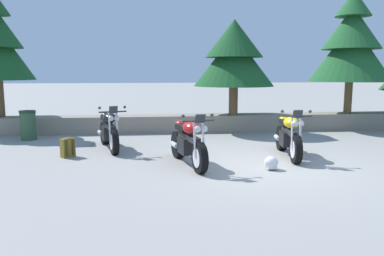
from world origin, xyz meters
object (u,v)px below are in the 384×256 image
object	(u,v)px
motorcycle_red_centre	(188,143)
rider_backpack	(68,147)
pine_tree_mid_right	(351,43)
motorcycle_yellow_far_right	(289,136)
rider_helmet	(271,163)
trash_bin	(28,125)
motorcycle_black_near_left	(109,131)
pine_tree_mid_left	(234,54)

from	to	relation	value
motorcycle_red_centre	rider_backpack	distance (m)	2.95
rider_backpack	pine_tree_mid_right	distance (m)	9.77
motorcycle_red_centre	rider_backpack	world-z (taller)	motorcycle_red_centre
motorcycle_yellow_far_right	rider_helmet	size ratio (longest dim) A/B	7.37
motorcycle_red_centre	trash_bin	size ratio (longest dim) A/B	2.38
pine_tree_mid_right	motorcycle_red_centre	bearing A→B (deg)	-143.07
motorcycle_yellow_far_right	pine_tree_mid_right	size ratio (longest dim) A/B	0.50
motorcycle_black_near_left	pine_tree_mid_right	distance (m)	8.64
pine_tree_mid_left	motorcycle_black_near_left	bearing A→B (deg)	-146.15
pine_tree_mid_left	trash_bin	bearing A→B (deg)	-171.66
motorcycle_red_centre	pine_tree_mid_right	bearing A→B (deg)	36.93
motorcycle_yellow_far_right	motorcycle_red_centre	bearing A→B (deg)	-166.79
motorcycle_red_centre	rider_helmet	size ratio (longest dim) A/B	7.30
pine_tree_mid_left	rider_backpack	bearing A→B (deg)	-144.22
motorcycle_black_near_left	motorcycle_yellow_far_right	world-z (taller)	same
motorcycle_red_centre	rider_helmet	world-z (taller)	motorcycle_red_centre
pine_tree_mid_right	motorcycle_yellow_far_right	bearing A→B (deg)	-132.24
rider_backpack	pine_tree_mid_left	bearing A→B (deg)	35.78
pine_tree_mid_left	trash_bin	distance (m)	6.71
rider_helmet	pine_tree_mid_right	xyz separation A→B (m)	(4.37, 5.08, 2.79)
rider_helmet	motorcycle_black_near_left	bearing A→B (deg)	144.88
motorcycle_red_centre	pine_tree_mid_right	size ratio (longest dim) A/B	0.50
motorcycle_black_near_left	pine_tree_mid_right	bearing A→B (deg)	18.45
pine_tree_mid_right	rider_helmet	bearing A→B (deg)	-130.66
rider_helmet	pine_tree_mid_right	distance (m)	7.26
rider_backpack	rider_helmet	size ratio (longest dim) A/B	1.68
motorcycle_yellow_far_right	pine_tree_mid_right	xyz separation A→B (m)	(3.58, 3.95, 2.44)
motorcycle_yellow_far_right	rider_backpack	size ratio (longest dim) A/B	4.39
pine_tree_mid_right	trash_bin	size ratio (longest dim) A/B	4.80
motorcycle_yellow_far_right	motorcycle_black_near_left	bearing A→B (deg)	162.83
pine_tree_mid_left	trash_bin	world-z (taller)	pine_tree_mid_left
motorcycle_black_near_left	rider_backpack	distance (m)	1.23
motorcycle_yellow_far_right	rider_helmet	bearing A→B (deg)	-124.56
motorcycle_red_centre	rider_backpack	size ratio (longest dim) A/B	4.35
rider_helmet	trash_bin	bearing A→B (deg)	145.71
rider_backpack	trash_bin	size ratio (longest dim) A/B	0.55
trash_bin	motorcycle_red_centre	bearing A→B (deg)	-38.95
motorcycle_black_near_left	rider_backpack	world-z (taller)	motorcycle_black_near_left
motorcycle_black_near_left	rider_backpack	size ratio (longest dim) A/B	4.32
motorcycle_black_near_left	motorcycle_red_centre	distance (m)	2.65
rider_backpack	trash_bin	xyz separation A→B (m)	(-1.62, 2.45, 0.19)
motorcycle_black_near_left	rider_helmet	distance (m)	4.29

